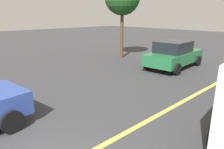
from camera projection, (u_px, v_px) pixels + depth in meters
lane_marking_centre at (129, 131)px, 5.81m from camera, size 28.00×0.16×0.01m
car_green_crossing at (174, 54)px, 12.48m from camera, size 4.37×2.31×1.61m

